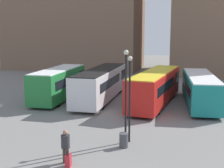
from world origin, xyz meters
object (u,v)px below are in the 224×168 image
Objects in this scene: bus_3 at (200,88)px; suitcase at (68,160)px; lamp_post_1 at (126,90)px; trash_bin at (124,140)px; traveler at (66,143)px; bus_1 at (101,83)px; bus_2 at (156,86)px; bus_0 at (59,83)px; lamp_post_0 at (130,92)px.

bus_3 is 11.91× the size of suitcase.
trash_bin is (-0.04, -0.31, -2.91)m from lamp_post_1.
lamp_post_1 reaches higher than traveler.
bus_2 is at bearing -96.55° from bus_1.
traveler is 0.31× the size of lamp_post_1.
bus_0 is 14.47m from trash_bin.
bus_2 is 2.27× the size of lamp_post_0.
bus_0 is at bearing 98.83° from bus_2.
bus_3 is at bearing 68.53° from lamp_post_0.
traveler is (2.40, -15.03, -0.64)m from bus_1.
suitcase is at bearing -170.92° from bus_1.
traveler is (-3.02, -14.49, -0.62)m from bus_2.
bus_2 is 14.03× the size of trash_bin.
bus_0 is 5.39× the size of traveler.
lamp_post_1 is (2.19, 3.57, 3.01)m from suitcase.
trash_bin is at bearing -97.87° from lamp_post_0.
lamp_post_0 is at bearing 82.05° from lamp_post_1.
bus_3 is 16.72m from traveler.
bus_0 is at bearing 129.34° from lamp_post_1.
trash_bin is (-0.14, -0.99, -2.70)m from lamp_post_0.
bus_1 is 1.11× the size of bus_3.
suitcase is at bearing -156.70° from bus_0.
lamp_post_1 is at bearing -45.03° from traveler.
bus_1 is 13.18× the size of suitcase.
lamp_post_0 is at bearing -40.73° from traveler.
lamp_post_0 reaches higher than trash_bin.
suitcase is at bearing -123.32° from trash_bin.
trash_bin is at bearing -143.37° from bus_0.
lamp_post_0 is at bearing 153.54° from bus_3.
bus_2 reaches higher than suitcase.
traveler is at bearing 28.94° from suitcase.
suitcase is (2.70, -15.45, -1.35)m from bus_1.
lamp_post_1 is (-0.09, -0.68, 0.21)m from lamp_post_0.
bus_0 is 16.13m from suitcase.
bus_2 reaches higher than bus_3.
bus_2 is at bearing 87.31° from lamp_post_1.
bus_1 is at bearing 2.32° from traveler.
lamp_post_1 is (-0.53, -11.34, 1.67)m from bus_2.
suitcase is 0.18× the size of lamp_post_0.
bus_3 is 13.19m from trash_bin.
lamp_post_0 is 0.93× the size of lamp_post_1.
trash_bin is at bearing -159.15° from bus_1.
lamp_post_1 is (2.49, 3.15, 2.29)m from traveler.
lamp_post_0 is at bearing -175.62° from bus_2.
bus_2 is 2.11× the size of lamp_post_1.
bus_3 is 17.02m from suitcase.
bus_1 is at bearing -79.61° from bus_0.
bus_0 is 0.86× the size of bus_3.
bus_1 is at bearing 91.00° from bus_2.
bus_2 is 14.81m from traveler.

